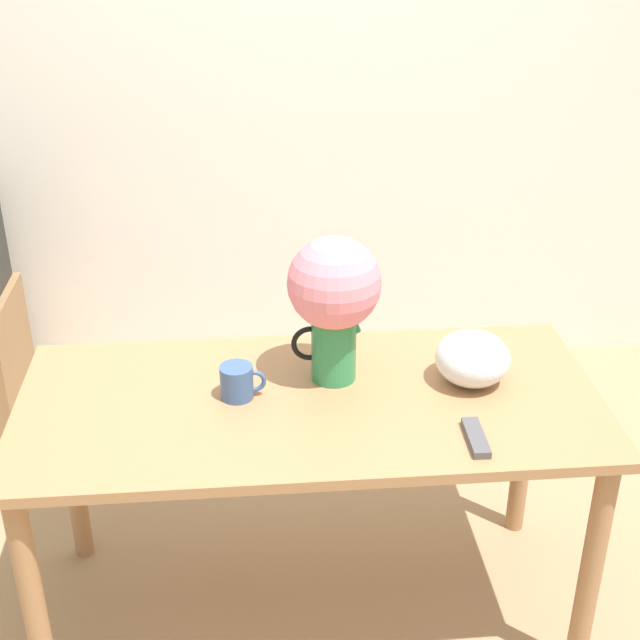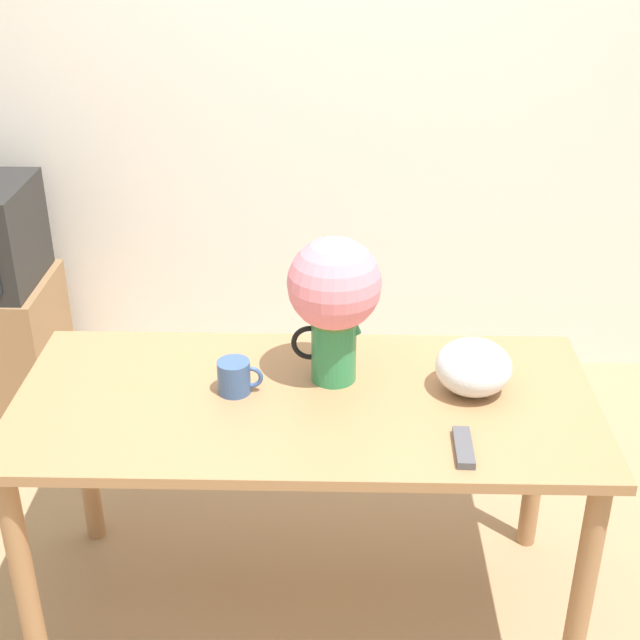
# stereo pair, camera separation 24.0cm
# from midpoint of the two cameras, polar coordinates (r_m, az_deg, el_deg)

# --- Properties ---
(wall_back) EXTENTS (8.00, 0.05, 2.60)m
(wall_back) POSITION_cam_midpoint_polar(r_m,az_deg,el_deg) (3.63, -3.58, 15.65)
(wall_back) COLOR silver
(wall_back) RESTS_ON ground_plane
(table) EXTENTS (1.57, 0.72, 0.75)m
(table) POSITION_cam_midpoint_polar(r_m,az_deg,el_deg) (2.46, -3.49, -7.13)
(table) COLOR #A3754C
(table) RESTS_ON ground_plane
(flower_vase) EXTENTS (0.25, 0.25, 0.42)m
(flower_vase) POSITION_cam_midpoint_polar(r_m,az_deg,el_deg) (2.37, -1.99, 1.54)
(flower_vase) COLOR #2D844C
(flower_vase) RESTS_ON table
(coffee_mug) EXTENTS (0.12, 0.09, 0.09)m
(coffee_mug) POSITION_cam_midpoint_polar(r_m,az_deg,el_deg) (2.40, -8.15, -4.02)
(coffee_mug) COLOR #385689
(coffee_mug) RESTS_ON table
(white_bowl) EXTENTS (0.21, 0.21, 0.15)m
(white_bowl) POSITION_cam_midpoint_polar(r_m,az_deg,el_deg) (2.45, 7.00, -2.53)
(white_bowl) COLOR silver
(white_bowl) RESTS_ON table
(remote_control) EXTENTS (0.05, 0.16, 0.02)m
(remote_control) POSITION_cam_midpoint_polar(r_m,az_deg,el_deg) (2.24, 6.93, -7.58)
(remote_control) COLOR #4C4C51
(remote_control) RESTS_ON table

